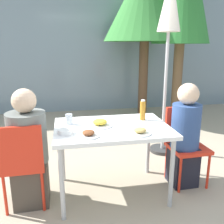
% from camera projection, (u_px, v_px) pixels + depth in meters
% --- Properties ---
extents(ground_plane, '(24.00, 24.00, 0.00)m').
position_uv_depth(ground_plane, '(112.00, 192.00, 2.73)').
color(ground_plane, tan).
extents(building_facade, '(10.00, 0.20, 3.00)m').
position_uv_depth(building_facade, '(83.00, 48.00, 5.87)').
color(building_facade, gray).
rests_on(building_facade, ground).
extents(dining_table, '(1.16, 0.82, 0.76)m').
position_uv_depth(dining_table, '(112.00, 133.00, 2.55)').
color(dining_table, white).
rests_on(dining_table, ground).
extents(chair_left, '(0.41, 0.41, 0.87)m').
position_uv_depth(chair_left, '(23.00, 160.00, 2.35)').
color(chair_left, red).
rests_on(chair_left, ground).
extents(person_left, '(0.37, 0.37, 1.17)m').
position_uv_depth(person_left, '(29.00, 152.00, 2.42)').
color(person_left, '#473D33').
rests_on(person_left, ground).
extents(chair_right, '(0.42, 0.42, 0.87)m').
position_uv_depth(chair_right, '(185.00, 139.00, 2.86)').
color(chair_right, red).
rests_on(chair_right, ground).
extents(person_right, '(0.31, 0.31, 1.17)m').
position_uv_depth(person_right, '(185.00, 137.00, 2.76)').
color(person_right, black).
rests_on(person_right, ground).
extents(closed_umbrella, '(0.36, 0.36, 2.49)m').
position_uv_depth(closed_umbrella, '(169.00, 18.00, 3.29)').
color(closed_umbrella, '#333333').
rests_on(closed_umbrella, ground).
extents(plate_0, '(0.21, 0.21, 0.06)m').
position_uv_depth(plate_0, '(140.00, 132.00, 2.31)').
color(plate_0, white).
rests_on(plate_0, dining_table).
extents(plate_1, '(0.21, 0.21, 0.06)m').
position_uv_depth(plate_1, '(89.00, 134.00, 2.25)').
color(plate_1, white).
rests_on(plate_1, dining_table).
extents(plate_2, '(0.26, 0.26, 0.07)m').
position_uv_depth(plate_2, '(100.00, 123.00, 2.54)').
color(plate_2, white).
rests_on(plate_2, dining_table).
extents(bottle, '(0.06, 0.06, 0.23)m').
position_uv_depth(bottle, '(143.00, 110.00, 2.73)').
color(bottle, '#B7751E').
rests_on(bottle, dining_table).
extents(drinking_cup, '(0.07, 0.07, 0.11)m').
position_uv_depth(drinking_cup, '(69.00, 119.00, 2.59)').
color(drinking_cup, silver).
rests_on(drinking_cup, dining_table).
extents(salad_bowl, '(0.14, 0.14, 0.05)m').
position_uv_depth(salad_bowl, '(65.00, 132.00, 2.31)').
color(salad_bowl, white).
rests_on(salad_bowl, dining_table).
extents(tree_behind_left, '(1.74, 1.74, 3.28)m').
position_uv_depth(tree_behind_left, '(146.00, 1.00, 5.07)').
color(tree_behind_left, brown).
rests_on(tree_behind_left, ground).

